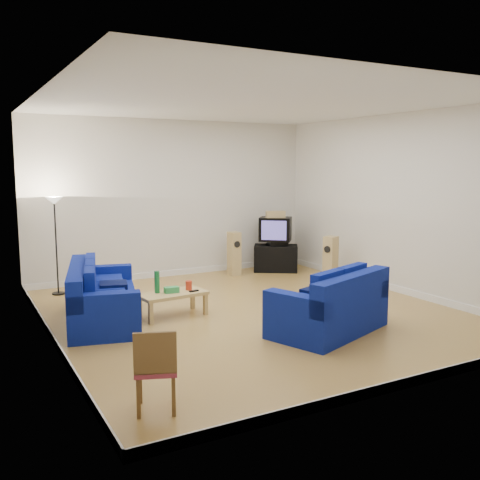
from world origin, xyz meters
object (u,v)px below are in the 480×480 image
coffee_table (173,296)px  sofa_loveseat (332,310)px  tv_stand (276,258)px  sofa_three_seat (99,301)px  television (275,229)px

coffee_table → sofa_loveseat: bearing=-47.7°
sofa_loveseat → coffee_table: size_ratio=1.81×
sofa_loveseat → coffee_table: sofa_loveseat is taller
sofa_loveseat → tv_stand: (1.63, 4.03, -0.04)m
sofa_three_seat → coffee_table: 1.08m
coffee_table → tv_stand: 3.95m
tv_stand → coffee_table: bearing=-112.8°
television → coffee_table: bearing=-105.7°
sofa_three_seat → sofa_loveseat: (2.68, -2.06, 0.01)m
sofa_three_seat → coffee_table: bearing=89.4°
sofa_three_seat → tv_stand: sofa_three_seat is taller
tv_stand → sofa_loveseat: bearing=-79.2°
coffee_table → tv_stand: bearing=34.4°
television → tv_stand: bearing=-63.5°
sofa_loveseat → tv_stand: 4.34m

